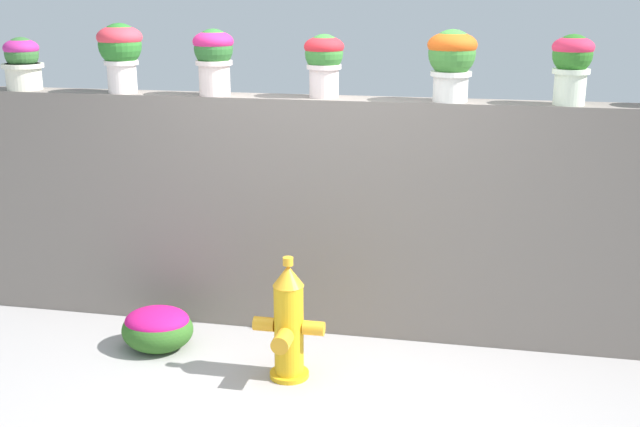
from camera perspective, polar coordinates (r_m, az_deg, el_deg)
The scene contains 10 objects.
ground_plane at distance 4.74m, azimuth -1.88°, elevation -13.51°, with size 24.00×24.00×0.00m, color #9E9997.
stone_wall at distance 5.42m, azimuth 0.74°, elevation -0.20°, with size 5.13×0.28×1.64m, color gray.
potted_plant_0 at distance 6.05m, azimuth -20.91°, elevation 10.37°, with size 0.29×0.29×0.37m.
potted_plant_1 at distance 5.65m, azimuth -14.38°, elevation 11.58°, with size 0.31×0.31×0.47m.
potted_plant_2 at distance 5.39m, azimuth -7.77°, elevation 11.41°, with size 0.27×0.27×0.44m.
potted_plant_3 at distance 5.25m, azimuth 0.29°, elevation 11.25°, with size 0.27×0.27×0.41m.
potted_plant_4 at distance 5.10m, azimuth 9.60°, elevation 11.18°, with size 0.31×0.31×0.45m.
potted_plant_5 at distance 5.12m, azimuth 17.92°, elevation 10.52°, with size 0.26×0.26×0.43m.
fire_hydrant at distance 4.85m, azimuth -2.32°, elevation -8.16°, with size 0.45×0.36×0.79m.
flower_bush_left at distance 5.41m, azimuth -11.79°, elevation -8.11°, with size 0.48×0.44×0.29m.
Camera 1 is at (0.98, -4.01, 2.33)m, focal length 43.83 mm.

